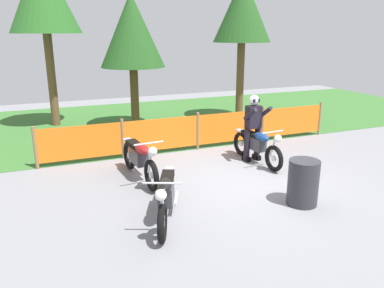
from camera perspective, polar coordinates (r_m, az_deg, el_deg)
ground at (r=8.48m, az=7.98°, el=-5.82°), size 24.00×24.00×0.02m
grass_verge at (r=14.25m, az=-5.25°, el=3.56°), size 24.00×7.75×0.01m
barrier_fence at (r=10.58m, az=0.87°, el=2.03°), size 8.48×0.08×1.05m
tree_near_left at (r=13.10m, az=-8.98°, el=16.32°), size 2.13×2.13×4.40m
tree_near_right at (r=14.31m, az=7.57°, el=19.19°), size 2.05×2.05×5.08m
motorcycle_lead at (r=9.64m, az=9.70°, el=-0.16°), size 0.59×2.02×0.95m
motorcycle_trailing at (r=6.63m, az=-3.89°, el=-7.76°), size 0.98×1.91×0.96m
motorcycle_third at (r=8.52m, az=-7.84°, el=-2.11°), size 0.63×2.14×1.01m
rider_lead at (r=9.67m, az=9.14°, el=2.72°), size 0.58×0.59×1.69m
oil_drum at (r=7.55m, az=16.26°, el=-5.55°), size 0.58×0.58×0.88m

